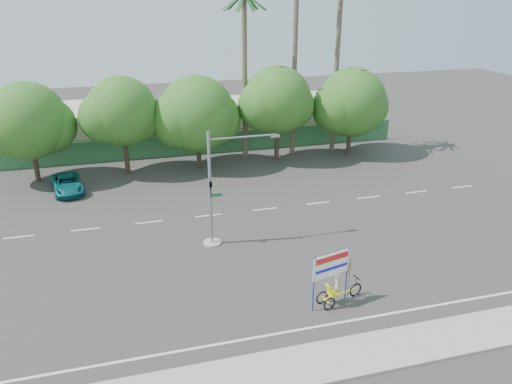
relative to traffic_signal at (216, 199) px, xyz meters
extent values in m
plane|color=#33302D|center=(2.20, -3.98, -2.92)|extent=(120.00, 120.00, 0.00)
cube|color=gray|center=(2.20, -11.48, -2.86)|extent=(50.00, 2.40, 0.12)
cube|color=#336B3D|center=(2.20, 17.52, -1.92)|extent=(38.00, 0.08, 2.00)
cube|color=beige|center=(-7.80, 22.02, -0.92)|extent=(12.00, 8.00, 4.00)
cube|color=beige|center=(10.20, 22.02, -1.12)|extent=(14.00, 8.00, 3.60)
cylinder|color=#473828|center=(-11.80, 14.02, -1.16)|extent=(0.40, 0.40, 3.52)
sphere|color=#265218|center=(-11.80, 14.02, 2.04)|extent=(6.00, 6.00, 6.00)
sphere|color=#265218|center=(-10.45, 14.32, 1.48)|extent=(4.32, 4.32, 4.32)
sphere|color=#265218|center=(-13.15, 13.77, 1.72)|extent=(4.56, 4.56, 4.56)
cylinder|color=#473828|center=(-4.80, 14.02, -1.05)|extent=(0.40, 0.40, 3.74)
sphere|color=#265218|center=(-4.80, 14.02, 2.35)|extent=(5.60, 5.60, 5.60)
sphere|color=#265218|center=(-3.54, 14.32, 1.76)|extent=(4.03, 4.03, 4.03)
sphere|color=#265218|center=(-6.06, 13.77, 2.01)|extent=(4.26, 4.26, 4.26)
cylinder|color=#473828|center=(1.20, 14.02, -1.27)|extent=(0.40, 0.40, 3.30)
sphere|color=#265218|center=(1.20, 14.02, 1.73)|extent=(6.40, 6.40, 6.40)
sphere|color=#265218|center=(2.64, 14.32, 1.21)|extent=(4.61, 4.61, 4.61)
sphere|color=#265218|center=(-0.24, 13.77, 1.43)|extent=(4.86, 4.86, 4.86)
cylinder|color=#473828|center=(8.20, 14.02, -0.98)|extent=(0.40, 0.40, 3.87)
sphere|color=#265218|center=(8.20, 14.02, 2.54)|extent=(5.80, 5.80, 5.80)
sphere|color=#265218|center=(9.50, 14.32, 1.92)|extent=(4.18, 4.18, 4.18)
sphere|color=#265218|center=(6.89, 13.77, 2.19)|extent=(4.41, 4.41, 4.41)
cylinder|color=#473828|center=(15.20, 14.02, -1.20)|extent=(0.40, 0.40, 3.43)
sphere|color=#265218|center=(15.20, 14.02, 1.92)|extent=(6.20, 6.20, 6.20)
sphere|color=#265218|center=(16.59, 14.32, 1.37)|extent=(4.46, 4.46, 4.46)
sphere|color=#265218|center=(13.80, 13.77, 1.61)|extent=(4.71, 4.71, 4.71)
cylinder|color=#70604C|center=(10.20, 15.52, 5.58)|extent=(0.44, 0.44, 17.00)
cylinder|color=#70604C|center=(14.20, 15.52, 4.58)|extent=(0.44, 0.44, 15.00)
cylinder|color=#70604C|center=(5.70, 15.52, 4.08)|extent=(0.44, 0.44, 14.00)
cube|color=#1C4C21|center=(6.64, 15.52, 10.42)|extent=(1.91, 0.28, 1.36)
cube|color=#1C4C21|center=(6.42, 16.12, 10.42)|extent=(1.65, 1.44, 1.36)
cube|color=#1C4C21|center=(5.86, 16.44, 10.42)|extent=(0.61, 1.93, 1.36)
cube|color=#1C4C21|center=(5.23, 16.33, 10.42)|extent=(1.20, 1.80, 1.36)
cube|color=#1C4C21|center=(4.81, 15.84, 10.42)|extent=(1.89, 0.92, 1.36)
cube|color=#1C4C21|center=(4.81, 15.19, 10.42)|extent=(1.89, 0.92, 1.36)
cube|color=#1C4C21|center=(5.23, 14.70, 10.42)|extent=(1.20, 1.80, 1.36)
cube|color=#1C4C21|center=(5.86, 14.59, 10.42)|extent=(0.61, 1.93, 1.36)
cube|color=#1C4C21|center=(6.42, 14.91, 10.42)|extent=(1.65, 1.44, 1.36)
cylinder|color=gray|center=(-0.30, 0.02, -2.87)|extent=(1.10, 1.10, 0.10)
cylinder|color=gray|center=(-0.30, 0.02, 0.58)|extent=(0.18, 0.18, 7.00)
cylinder|color=gray|center=(1.70, 0.02, 3.63)|extent=(4.00, 0.10, 0.10)
cube|color=gray|center=(3.60, 0.02, 3.53)|extent=(0.55, 0.20, 0.12)
imported|color=black|center=(-0.30, -0.20, 0.68)|extent=(0.16, 0.20, 1.00)
cube|color=#14662D|center=(0.05, 0.02, 0.23)|extent=(0.70, 0.04, 0.18)
torus|color=black|center=(5.65, -7.33, -2.59)|extent=(0.74, 0.26, 0.74)
torus|color=black|center=(3.77, -7.48, -2.61)|extent=(0.69, 0.24, 0.69)
torus|color=black|center=(3.92, -8.08, -2.61)|extent=(0.69, 0.24, 0.69)
cube|color=yellow|center=(4.75, -7.55, -2.53)|extent=(1.82, 0.51, 0.07)
cube|color=yellow|center=(3.85, -7.78, -2.59)|extent=(0.22, 0.65, 0.05)
cube|color=yellow|center=(4.32, -7.66, -2.37)|extent=(0.64, 0.58, 0.07)
cube|color=yellow|center=(4.04, -7.73, -2.07)|extent=(0.35, 0.50, 0.59)
cylinder|color=black|center=(5.65, -7.33, -2.16)|extent=(0.04, 0.04, 0.60)
cube|color=black|center=(5.65, -7.33, -1.86)|extent=(0.16, 0.49, 0.04)
imported|color=#CCB284|center=(4.48, -7.62, -1.96)|extent=(0.38, 0.49, 1.18)
cylinder|color=#1819B5|center=(3.11, -7.97, -1.45)|extent=(0.07, 0.07, 2.95)
cylinder|color=#1819B5|center=(5.01, -7.49, -1.45)|extent=(0.07, 0.07, 2.95)
cube|color=white|center=(4.06, -7.73, -0.68)|extent=(2.02, 0.56, 1.20)
cube|color=red|center=(4.07, -7.76, -0.30)|extent=(1.80, 0.47, 0.28)
cube|color=#1819B5|center=(4.07, -7.76, -0.85)|extent=(1.80, 0.47, 0.15)
cylinder|color=black|center=(5.17, -7.45, -1.77)|extent=(0.03, 0.03, 2.29)
cube|color=red|center=(4.80, -7.54, -1.06)|extent=(0.94, 0.26, 0.72)
imported|color=#0E6165|center=(-9.35, 11.13, -2.29)|extent=(2.89, 4.83, 1.26)
camera|label=1|loc=(-4.80, -26.57, 11.52)|focal=35.00mm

